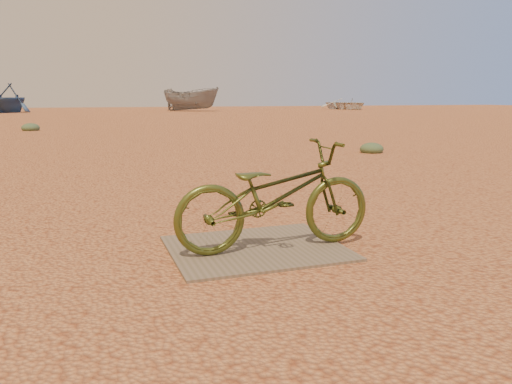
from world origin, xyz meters
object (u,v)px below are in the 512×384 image
object	(u,v)px
bicycle	(275,196)
boat_far_right	(347,104)
plywood_board	(256,248)
boat_mid_right	(191,99)
boat_far_left	(8,98)

from	to	relation	value
bicycle	boat_far_right	xyz separation A→B (m)	(24.05, 41.37, 0.09)
bicycle	plywood_board	bearing A→B (deg)	59.49
bicycle	boat_mid_right	bearing A→B (deg)	-11.43
boat_far_right	boat_mid_right	bearing A→B (deg)	174.18
bicycle	boat_mid_right	distance (m)	41.42
plywood_board	boat_far_right	xyz separation A→B (m)	(24.19, 41.29, 0.54)
boat_far_left	boat_mid_right	xyz separation A→B (m)	(14.74, -0.53, -0.13)
bicycle	boat_far_right	bearing A→B (deg)	-30.51
plywood_board	boat_mid_right	xyz separation A→B (m)	(8.11, 40.56, 1.03)
plywood_board	bicycle	size ratio (longest dim) A/B	0.84
boat_far_right	plywood_board	bearing A→B (deg)	-128.79
bicycle	boat_far_left	distance (m)	41.73
plywood_board	boat_mid_right	bearing A→B (deg)	78.68
plywood_board	boat_far_left	xyz separation A→B (m)	(-6.62, 41.09, 1.16)
boat_far_left	boat_far_right	xyz separation A→B (m)	(30.82, 0.20, -0.62)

